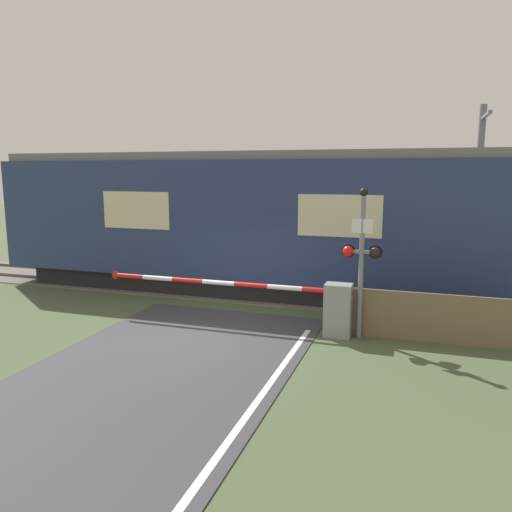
{
  "coord_description": "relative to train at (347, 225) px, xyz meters",
  "views": [
    {
      "loc": [
        4.53,
        -10.04,
        3.71
      ],
      "look_at": [
        0.73,
        1.47,
        1.64
      ],
      "focal_mm": 35.0,
      "sensor_mm": 36.0,
      "label": 1
    }
  ],
  "objects": [
    {
      "name": "signal_post",
      "position": [
        0.8,
        -3.41,
        -0.27
      ],
      "size": [
        0.89,
        0.26,
        3.34
      ],
      "color": "gray",
      "rests_on": "ground_plane"
    },
    {
      "name": "roadside_fence",
      "position": [
        2.35,
        -3.27,
        -1.62
      ],
      "size": [
        3.67,
        0.06,
        1.1
      ],
      "color": "#726047",
      "rests_on": "ground_plane"
    },
    {
      "name": "train",
      "position": [
        0.0,
        0.0,
        0.0
      ],
      "size": [
        21.82,
        3.06,
        4.25
      ],
      "color": "black",
      "rests_on": "ground_plane"
    },
    {
      "name": "crossing_barrier",
      "position": [
        -0.19,
        -3.49,
        -1.49
      ],
      "size": [
        6.21,
        0.44,
        1.21
      ],
      "color": "gray",
      "rests_on": "ground_plane"
    },
    {
      "name": "catenary_pole",
      "position": [
        3.57,
        1.92,
        0.78
      ],
      "size": [
        0.2,
        1.9,
        5.62
      ],
      "color": "slate",
      "rests_on": "ground_plane"
    },
    {
      "name": "track_bed",
      "position": [
        -2.54,
        0.0,
        -2.15
      ],
      "size": [
        36.0,
        3.2,
        0.13
      ],
      "color": "#666056",
      "rests_on": "ground_plane"
    },
    {
      "name": "ground_plane",
      "position": [
        -2.54,
        -4.36,
        -2.17
      ],
      "size": [
        80.0,
        80.0,
        0.0
      ],
      "primitive_type": "plane",
      "color": "#475638"
    }
  ]
}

